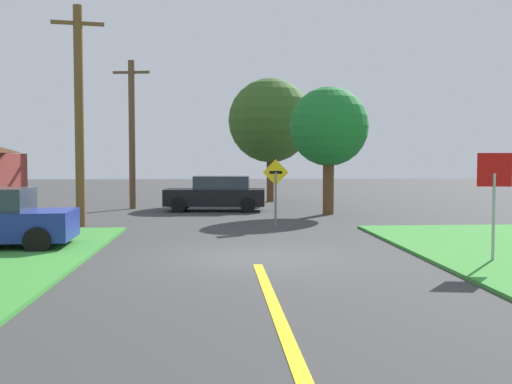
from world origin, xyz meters
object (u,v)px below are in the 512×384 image
pine_tree_center (270,121)px  direction_sign (276,185)px  car_approaching_junction (217,194)px  utility_pole_far (132,133)px  stop_sign (494,186)px  utility_pole_mid (79,114)px  oak_tree_left (329,127)px

pine_tree_center → direction_sign: bearing=-94.4°
car_approaching_junction → pine_tree_center: size_ratio=0.68×
utility_pole_far → pine_tree_center: 8.37m
stop_sign → car_approaching_junction: (-6.27, 14.35, -0.97)m
stop_sign → direction_sign: bearing=-50.0°
stop_sign → direction_sign: (-4.24, 7.37, -0.30)m
utility_pole_mid → oak_tree_left: 10.46m
utility_pole_far → direction_sign: bearing=-54.5°
car_approaching_junction → utility_pole_far: size_ratio=0.66×
utility_pole_far → direction_sign: 10.74m
utility_pole_mid → oak_tree_left: size_ratio=1.41×
utility_pole_far → direction_sign: (6.10, -8.56, -2.20)m
pine_tree_center → utility_pole_far: bearing=-148.5°
car_approaching_junction → direction_sign: direction_sign is taller
car_approaching_junction → utility_pole_mid: (-4.83, -6.08, 3.17)m
utility_pole_mid → direction_sign: utility_pole_mid is taller
utility_pole_far → oak_tree_left: utility_pole_far is taller
utility_pole_mid → direction_sign: 7.36m
stop_sign → car_approaching_junction: size_ratio=0.53×
utility_pole_mid → direction_sign: bearing=-7.6°
car_approaching_junction → oak_tree_left: (4.82, -2.06, 2.96)m
stop_sign → oak_tree_left: oak_tree_left is taller
direction_sign → oak_tree_left: size_ratio=0.43×
stop_sign → utility_pole_mid: size_ratio=0.32×
pine_tree_center → utility_pole_mid: bearing=-123.2°
utility_pole_mid → oak_tree_left: (9.65, 4.02, -0.21)m
car_approaching_junction → oak_tree_left: bearing=162.0°
stop_sign → utility_pole_far: 19.08m
oak_tree_left → car_approaching_junction: bearing=156.9°
utility_pole_far → direction_sign: size_ratio=2.99×
stop_sign → oak_tree_left: size_ratio=0.46×
oak_tree_left → pine_tree_center: bearing=102.7°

